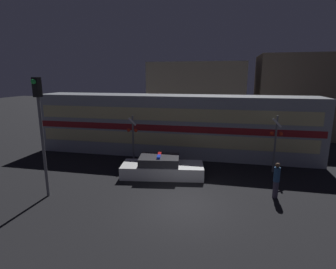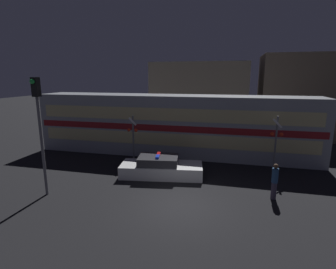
# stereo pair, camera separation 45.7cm
# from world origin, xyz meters

# --- Properties ---
(ground_plane) EXTENTS (120.00, 120.00, 0.00)m
(ground_plane) POSITION_xyz_m (0.00, 0.00, 0.00)
(ground_plane) COLOR black
(train) EXTENTS (21.01, 2.95, 4.52)m
(train) POSITION_xyz_m (-2.15, 8.29, 2.26)
(train) COLOR #999EA5
(train) RESTS_ON ground_plane
(police_car) EXTENTS (5.08, 2.59, 1.34)m
(police_car) POSITION_xyz_m (-1.83, 3.49, 0.51)
(police_car) COLOR silver
(police_car) RESTS_ON ground_plane
(pedestrian) EXTENTS (0.30, 0.30, 1.80)m
(pedestrian) POSITION_xyz_m (4.33, 1.83, 0.93)
(pedestrian) COLOR #3F384C
(pedestrian) RESTS_ON ground_plane
(crossing_signal_near) EXTENTS (0.75, 0.30, 3.57)m
(crossing_signal_near) POSITION_xyz_m (4.84, 5.55, 2.08)
(crossing_signal_near) COLOR slate
(crossing_signal_near) RESTS_ON ground_plane
(crossing_signal_far) EXTENTS (0.75, 0.30, 3.27)m
(crossing_signal_far) POSITION_xyz_m (-4.40, 5.65, 1.91)
(crossing_signal_far) COLOR slate
(crossing_signal_far) RESTS_ON ground_plane
(traffic_light_corner) EXTENTS (0.30, 0.46, 5.84)m
(traffic_light_corner) POSITION_xyz_m (-6.80, -0.36, 3.93)
(traffic_light_corner) COLOR slate
(traffic_light_corner) RESTS_ON ground_plane
(building_left) EXTENTS (9.75, 4.65, 7.28)m
(building_left) POSITION_xyz_m (-1.23, 16.87, 3.64)
(building_left) COLOR #726656
(building_left) RESTS_ON ground_plane
(building_center) EXTENTS (7.31, 5.65, 7.94)m
(building_center) POSITION_xyz_m (8.51, 17.35, 3.97)
(building_center) COLOR brown
(building_center) RESTS_ON ground_plane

